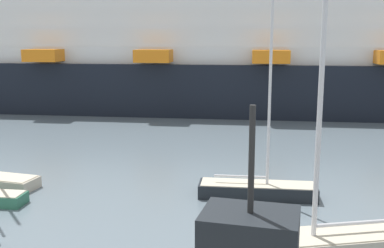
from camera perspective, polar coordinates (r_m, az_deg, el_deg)
The scene contains 3 objects.
sailboat_3 at distance 16.74m, azimuth 16.42°, elevation -13.64°, with size 7.24×3.31×12.35m.
sailboat_6 at distance 22.11m, azimuth 8.07°, elevation -7.66°, with size 5.53×1.66×10.41m.
cruise_ship at distance 50.04m, azimuth -9.19°, elevation 7.85°, with size 90.01×18.17×15.83m.
Camera 1 is at (1.98, -9.79, 7.41)m, focal length 43.40 mm.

